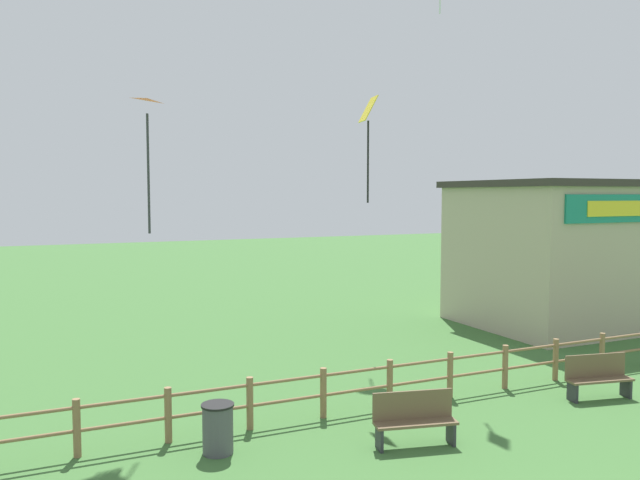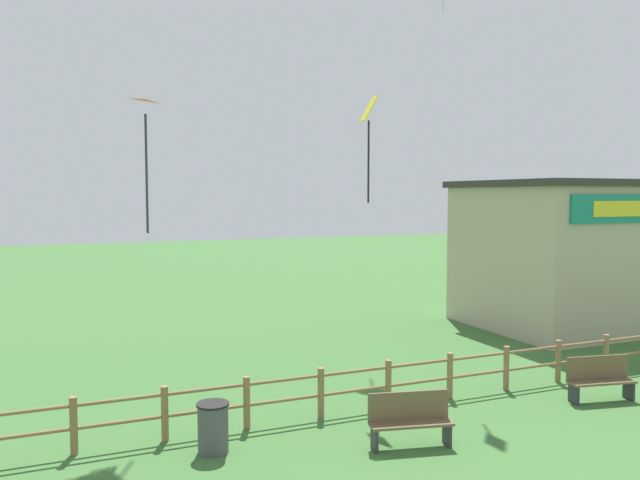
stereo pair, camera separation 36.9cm
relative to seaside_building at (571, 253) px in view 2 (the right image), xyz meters
The scene contains 7 objects.
wooden_fence 12.67m from the seaside_building, 155.04° to the right, with size 18.19×0.14×1.08m.
seaside_building is the anchor object (origin of this frame).
park_bench_near_fence 13.54m from the seaside_building, 146.76° to the right, with size 1.64×0.74×1.03m.
park_bench_by_building 9.12m from the seaside_building, 130.44° to the right, with size 1.64×0.70×1.03m.
trash_bin 16.08m from the seaside_building, 157.28° to the right, with size 0.61×0.61×0.93m.
kite_orange_delta 16.52m from the seaside_building, 165.03° to the right, with size 0.98×0.97×2.79m.
kite_yellow_diamond 11.23m from the seaside_building, 161.54° to the right, with size 0.43×0.56×2.64m.
Camera 2 is at (-5.89, -4.46, 4.77)m, focal length 35.00 mm.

